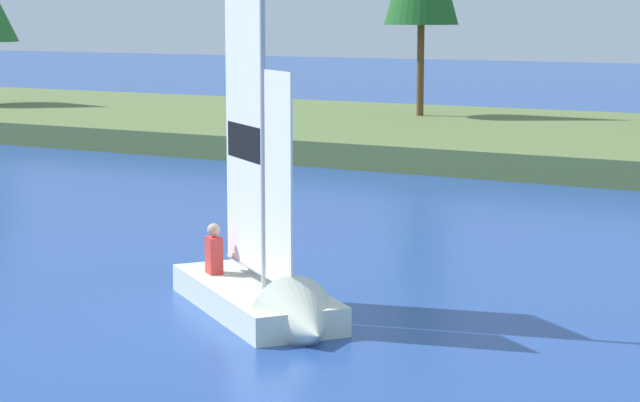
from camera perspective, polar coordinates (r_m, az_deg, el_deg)
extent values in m
cube|color=#5B703D|center=(37.89, 13.72, 2.69)|extent=(80.00, 14.31, 0.73)
cylinder|color=brown|center=(42.56, 4.81, 6.23)|extent=(0.25, 0.25, 3.20)
cube|color=silver|center=(17.55, -3.11, -4.64)|extent=(3.79, 3.29, 0.41)
cone|color=silver|center=(15.89, -0.74, -6.07)|extent=(1.48, 1.55, 1.24)
cylinder|color=#B7B7BC|center=(16.76, -2.74, 4.72)|extent=(0.08, 0.08, 5.36)
cube|color=white|center=(17.48, -3.63, 3.97)|extent=(1.23, 0.92, 4.31)
cube|color=black|center=(17.52, -3.62, 2.82)|extent=(1.11, 0.83, 0.52)
cube|color=white|center=(16.33, -1.99, 1.05)|extent=(0.78, 0.59, 2.95)
cylinder|color=#B7B7BC|center=(17.80, -3.56, -3.05)|extent=(1.25, 0.94, 0.06)
cube|color=red|center=(18.22, -5.08, -2.59)|extent=(0.34, 0.33, 0.56)
sphere|color=tan|center=(18.14, -5.09, -1.38)|extent=(0.20, 0.20, 0.20)
cube|color=silver|center=(18.19, -3.02, -2.58)|extent=(0.34, 0.33, 0.56)
sphere|color=tan|center=(18.12, -3.03, -1.37)|extent=(0.20, 0.20, 0.20)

